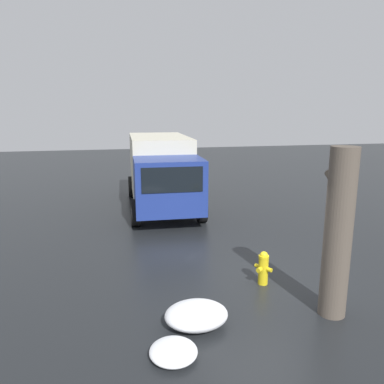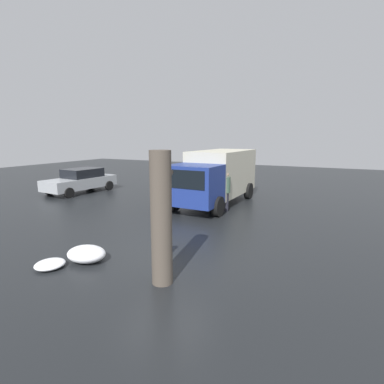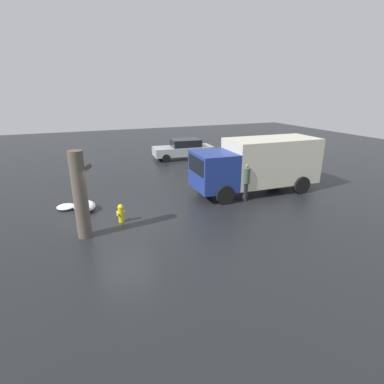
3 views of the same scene
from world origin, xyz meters
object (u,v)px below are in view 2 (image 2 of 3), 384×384
at_px(delivery_truck, 217,175).
at_px(parked_car, 81,180).
at_px(pedestrian, 226,190).
at_px(fire_hydrant, 165,243).
at_px(tree_trunk, 161,218).

distance_m(delivery_truck, parked_car, 8.94).
relative_size(delivery_truck, pedestrian, 3.57).
height_order(delivery_truck, pedestrian, delivery_truck).
bearing_deg(pedestrian, parked_car, -56.90).
distance_m(fire_hydrant, parked_car, 12.07).
height_order(tree_trunk, parked_car, tree_trunk).
distance_m(tree_trunk, delivery_truck, 8.96).
bearing_deg(delivery_truck, pedestrian, 128.51).
relative_size(tree_trunk, delivery_truck, 0.48).
xyz_separation_m(fire_hydrant, delivery_truck, (7.28, 1.26, 1.12)).
distance_m(tree_trunk, pedestrian, 7.48).
bearing_deg(tree_trunk, parked_car, 53.85).
height_order(pedestrian, parked_car, pedestrian).
xyz_separation_m(fire_hydrant, pedestrian, (5.95, 0.26, 0.62)).
xyz_separation_m(tree_trunk, parked_car, (7.98, 10.92, -0.84)).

